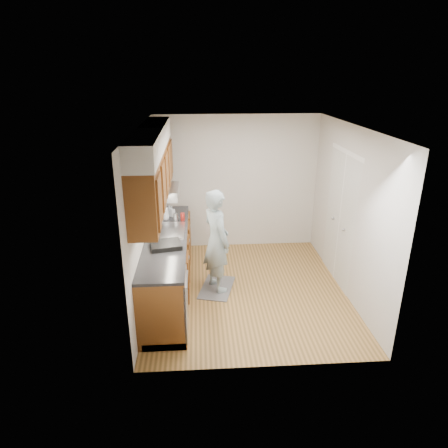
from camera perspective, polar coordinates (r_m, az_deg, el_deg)
name	(u,v)px	position (r m, az deg, el deg)	size (l,w,h in m)	color
floor	(247,289)	(6.34, 3.24, -9.32)	(3.50, 3.50, 0.00)	#9F723C
ceiling	(250,127)	(5.52, 3.78, 13.69)	(3.50, 3.50, 0.00)	white
wall_left	(144,217)	(5.82, -11.33, 1.02)	(0.02, 3.50, 2.50)	#BAB6AE
wall_right	(349,212)	(6.18, 17.42, 1.63)	(0.02, 3.50, 2.50)	#BAB6AE
wall_back	(237,183)	(7.47, 1.82, 5.87)	(3.00, 0.02, 2.50)	#BAB6AE
counter	(168,264)	(6.09, -8.01, -5.66)	(0.64, 2.80, 1.30)	brown
upper_cabinets	(153,168)	(5.65, -10.07, 7.90)	(0.47, 2.80, 1.21)	brown
closet_door	(340,219)	(6.51, 16.20, 0.64)	(0.02, 1.22, 2.05)	silver
floor_mat	(217,287)	(6.37, -1.03, -9.06)	(0.46, 0.78, 0.01)	slate
person	(216,234)	(5.97, -1.08, -1.46)	(0.64, 0.43, 1.81)	#889DA6
soap_bottle_a	(166,211)	(6.54, -8.34, 1.87)	(0.11, 0.11, 0.28)	silver
soap_bottle_b	(172,211)	(6.68, -7.47, 1.83)	(0.08, 0.08, 0.17)	silver
soap_bottle_c	(169,210)	(6.73, -7.81, 1.99)	(0.14, 0.14, 0.18)	silver
soda_can	(183,217)	(6.47, -5.94, 1.04)	(0.07, 0.07, 0.13)	red
steel_can	(175,218)	(6.43, -6.96, 0.92)	(0.07, 0.07, 0.13)	#A5A5AA
dish_rack	(166,245)	(5.53, -8.32, -2.99)	(0.41, 0.34, 0.06)	black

